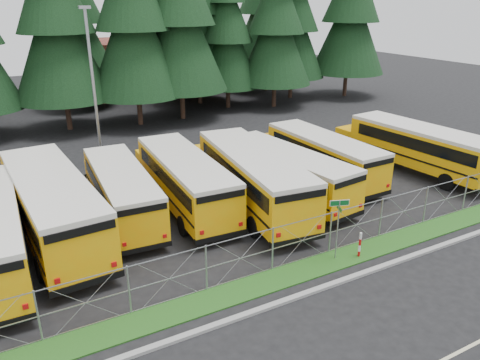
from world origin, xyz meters
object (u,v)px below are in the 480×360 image
object	(u,v)px
bus_3	(183,181)
bus_east	(415,148)
bus_5	(283,173)
street_sign	(338,217)
bus_2	(121,192)
bus_1	(51,206)
light_standard	(93,83)
bus_6	(320,157)
striped_bollard	(360,245)
bus_4	(250,179)

from	to	relation	value
bus_3	bus_east	size ratio (longest dim) A/B	0.97
bus_5	street_sign	size ratio (longest dim) A/B	3.75
bus_2	street_sign	xyz separation A→B (m)	(6.88, -8.69, 0.69)
bus_1	bus_5	world-z (taller)	bus_1
light_standard	street_sign	bearing A→B (deg)	-71.31
bus_1	bus_2	bearing A→B (deg)	8.56
bus_1	light_standard	bearing A→B (deg)	61.20
bus_east	street_sign	size ratio (longest dim) A/B	4.04
bus_2	bus_6	bearing A→B (deg)	1.74
bus_2	bus_5	size ratio (longest dim) A/B	0.97
bus_6	bus_2	bearing A→B (deg)	176.96
bus_1	street_sign	size ratio (longest dim) A/B	4.35
bus_6	striped_bollard	distance (m)	9.77
striped_bollard	light_standard	xyz separation A→B (m)	(-6.90, 17.74, 4.90)
bus_2	bus_3	bearing A→B (deg)	-2.28
bus_3	bus_2	bearing A→B (deg)	177.06
bus_1	bus_4	size ratio (longest dim) A/B	1.03
bus_1	bus_6	world-z (taller)	bus_1
bus_1	street_sign	world-z (taller)	bus_1
light_standard	bus_6	bearing A→B (deg)	-38.61
bus_6	street_sign	size ratio (longest dim) A/B	3.72
bus_5	striped_bollard	xyz separation A→B (m)	(-0.86, -7.27, -0.78)
light_standard	bus_east	bearing A→B (deg)	-32.04
bus_3	street_sign	bearing A→B (deg)	-63.65
bus_4	striped_bollard	size ratio (longest dim) A/B	9.88
bus_2	bus_5	xyz separation A→B (m)	(8.76, -1.79, 0.04)
bus_3	bus_5	distance (m)	5.66
bus_east	street_sign	world-z (taller)	bus_east
light_standard	bus_3	bearing A→B (deg)	-75.83
striped_bollard	bus_2	bearing A→B (deg)	131.09
bus_3	light_standard	size ratio (longest dim) A/B	1.09
bus_3	street_sign	world-z (taller)	bus_3
bus_1	street_sign	distance (m)	13.03
bus_east	light_standard	size ratio (longest dim) A/B	1.12
bus_1	bus_5	distance (m)	12.24
bus_4	bus_5	world-z (taller)	bus_4
bus_1	bus_3	distance (m)	6.73
bus_2	bus_east	distance (m)	18.74
bus_5	bus_east	world-z (taller)	bus_east
bus_5	bus_east	size ratio (longest dim) A/B	0.93
bus_2	bus_east	size ratio (longest dim) A/B	0.90
bus_3	bus_6	size ratio (longest dim) A/B	1.06
bus_4	light_standard	xyz separation A→B (m)	(-5.47, 10.68, 3.95)
bus_3	striped_bollard	size ratio (longest dim) A/B	9.22
light_standard	bus_5	bearing A→B (deg)	-53.49
striped_bollard	bus_6	bearing A→B (deg)	62.49
striped_bollard	light_standard	size ratio (longest dim) A/B	0.12
bus_5	bus_4	bearing A→B (deg)	178.35
bus_1	bus_4	distance (m)	9.99
striped_bollard	light_standard	world-z (taller)	light_standard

